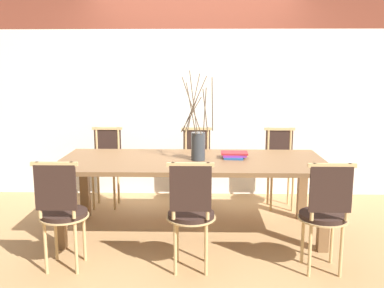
{
  "coord_description": "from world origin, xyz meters",
  "views": [
    {
      "loc": [
        0.09,
        -3.97,
        1.6
      ],
      "look_at": [
        0.0,
        0.0,
        0.88
      ],
      "focal_mm": 40.0,
      "sensor_mm": 36.0,
      "label": 1
    }
  ],
  "objects": [
    {
      "name": "book_stack",
      "position": [
        0.41,
        0.08,
        0.76
      ],
      "size": [
        0.26,
        0.21,
        0.06
      ],
      "color": "#234C8C",
      "rests_on": "dining_table"
    },
    {
      "name": "wall_rear",
      "position": [
        0.0,
        1.32,
        1.6
      ],
      "size": [
        12.0,
        0.06,
        3.2
      ],
      "color": "silver",
      "rests_on": "ground_plane"
    },
    {
      "name": "dining_table",
      "position": [
        0.0,
        0.0,
        0.64
      ],
      "size": [
        2.52,
        1.02,
        0.73
      ],
      "color": "brown",
      "rests_on": "ground_plane"
    },
    {
      "name": "chair_near_leftend",
      "position": [
        -1.0,
        -0.81,
        0.5
      ],
      "size": [
        0.39,
        0.39,
        0.9
      ],
      "color": "black",
      "rests_on": "ground_plane"
    },
    {
      "name": "chair_near_left",
      "position": [
        0.01,
        -0.81,
        0.5
      ],
      "size": [
        0.39,
        0.39,
        0.9
      ],
      "color": "black",
      "rests_on": "ground_plane"
    },
    {
      "name": "ground_plane",
      "position": [
        0.0,
        0.0,
        0.0
      ],
      "size": [
        16.0,
        16.0,
        0.0
      ],
      "primitive_type": "plane",
      "color": "#A87F51"
    },
    {
      "name": "chair_far_leftend",
      "position": [
        -1.01,
        0.81,
        0.5
      ],
      "size": [
        0.39,
        0.39,
        0.9
      ],
      "rotation": [
        0.0,
        0.0,
        3.14
      ],
      "color": "black",
      "rests_on": "ground_plane"
    },
    {
      "name": "chair_near_center",
      "position": [
        1.04,
        -0.81,
        0.5
      ],
      "size": [
        0.39,
        0.39,
        0.9
      ],
      "color": "black",
      "rests_on": "ground_plane"
    },
    {
      "name": "chair_far_center",
      "position": [
        0.99,
        0.81,
        0.5
      ],
      "size": [
        0.39,
        0.39,
        0.9
      ],
      "rotation": [
        0.0,
        0.0,
        3.14
      ],
      "color": "black",
      "rests_on": "ground_plane"
    },
    {
      "name": "chair_far_left",
      "position": [
        0.03,
        0.81,
        0.5
      ],
      "size": [
        0.39,
        0.39,
        0.9
      ],
      "rotation": [
        0.0,
        0.0,
        3.14
      ],
      "color": "black",
      "rests_on": "ground_plane"
    },
    {
      "name": "vase_centerpiece",
      "position": [
        0.06,
        -0.02,
        0.88
      ],
      "size": [
        0.31,
        0.32,
        0.84
      ],
      "color": "#33383D",
      "rests_on": "dining_table"
    }
  ]
}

